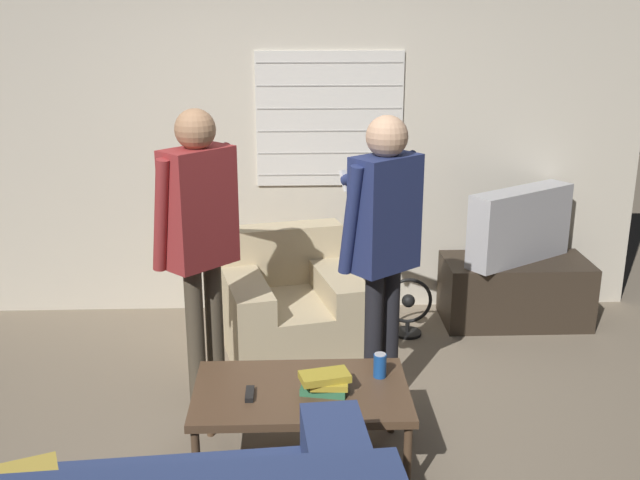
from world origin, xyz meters
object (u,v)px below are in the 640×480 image
(coffee_table, at_px, (301,396))
(spare_remote, at_px, (250,394))
(person_right_standing, at_px, (383,229))
(soda_can, at_px, (380,365))
(tv, at_px, (520,225))
(armchair_beige, at_px, (289,307))
(book_stack, at_px, (326,382))
(person_left_standing, at_px, (199,225))
(floor_fan, at_px, (408,307))

(coffee_table, xyz_separation_m, spare_remote, (-0.25, -0.06, 0.05))
(person_right_standing, bearing_deg, coffee_table, -166.34)
(soda_can, bearing_deg, spare_remote, -164.80)
(tv, bearing_deg, armchair_beige, -19.33)
(armchair_beige, height_order, spare_remote, armchair_beige)
(coffee_table, relative_size, book_stack, 4.06)
(tv, xyz_separation_m, person_left_standing, (-2.11, -1.12, 0.35))
(coffee_table, height_order, soda_can, soda_can)
(book_stack, distance_m, floor_fan, 1.71)
(coffee_table, height_order, tv, tv)
(coffee_table, bearing_deg, person_left_standing, 131.09)
(armchair_beige, bearing_deg, floor_fan, -179.86)
(tv, height_order, floor_fan, tv)
(armchair_beige, distance_m, coffee_table, 1.34)
(spare_remote, xyz_separation_m, floor_fan, (1.01, 1.59, -0.23))
(tv, bearing_deg, person_left_standing, -5.18)
(person_left_standing, xyz_separation_m, person_right_standing, (0.99, -0.05, -0.02))
(coffee_table, height_order, book_stack, book_stack)
(soda_can, bearing_deg, book_stack, -152.31)
(tv, distance_m, person_left_standing, 2.42)
(floor_fan, bearing_deg, tv, 14.37)
(armchair_beige, height_order, person_left_standing, person_left_standing)
(person_right_standing, height_order, book_stack, person_right_standing)
(person_left_standing, height_order, person_right_standing, person_left_standing)
(floor_fan, bearing_deg, armchair_beige, -166.77)
(person_right_standing, relative_size, floor_fan, 4.00)
(book_stack, relative_size, floor_fan, 0.62)
(coffee_table, bearing_deg, floor_fan, 63.48)
(book_stack, bearing_deg, person_left_standing, 135.36)
(person_left_standing, height_order, floor_fan, person_left_standing)
(coffee_table, distance_m, tv, 2.37)
(armchair_beige, xyz_separation_m, coffee_table, (0.06, -1.34, 0.08))
(person_left_standing, xyz_separation_m, spare_remote, (0.29, -0.68, -0.65))
(armchair_beige, xyz_separation_m, person_left_standing, (-0.48, -0.72, 0.78))
(armchair_beige, bearing_deg, person_left_standing, 43.22)
(soda_can, bearing_deg, coffee_table, -163.87)
(coffee_table, distance_m, spare_remote, 0.26)
(book_stack, xyz_separation_m, spare_remote, (-0.37, -0.03, -0.04))
(spare_remote, relative_size, floor_fan, 0.31)
(spare_remote, bearing_deg, person_left_standing, 113.06)
(spare_remote, bearing_deg, book_stack, 4.34)
(coffee_table, relative_size, soda_can, 8.38)
(armchair_beige, xyz_separation_m, soda_can, (0.46, -1.22, 0.18))
(book_stack, relative_size, soda_can, 2.06)
(person_right_standing, distance_m, book_stack, 0.91)
(book_stack, bearing_deg, soda_can, 27.69)
(person_left_standing, distance_m, spare_remote, 0.99)
(tv, xyz_separation_m, floor_fan, (-0.81, -0.21, -0.53))
(person_right_standing, bearing_deg, floor_fan, 34.03)
(person_right_standing, xyz_separation_m, book_stack, (-0.33, -0.60, -0.59))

